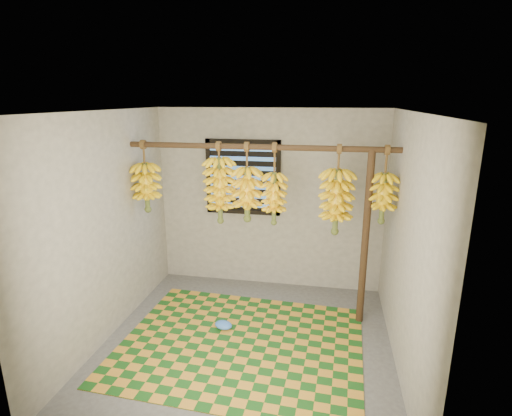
% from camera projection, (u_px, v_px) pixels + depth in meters
% --- Properties ---
extents(floor, '(3.00, 3.00, 0.01)m').
position_uv_depth(floor, '(246.00, 345.00, 4.22)').
color(floor, '#4C4C4C').
rests_on(floor, ground).
extents(ceiling, '(3.00, 3.00, 0.01)m').
position_uv_depth(ceiling, '(245.00, 111.00, 3.58)').
color(ceiling, silver).
rests_on(ceiling, wall_back).
extents(wall_back, '(3.00, 0.01, 2.40)m').
position_uv_depth(wall_back, '(269.00, 200.00, 5.32)').
color(wall_back, gray).
rests_on(wall_back, floor).
extents(wall_left, '(0.01, 3.00, 2.40)m').
position_uv_depth(wall_left, '(105.00, 229.00, 4.16)').
color(wall_left, gray).
rests_on(wall_left, floor).
extents(wall_right, '(0.01, 3.00, 2.40)m').
position_uv_depth(wall_right, '(407.00, 248.00, 3.63)').
color(wall_right, gray).
rests_on(wall_right, floor).
extents(window, '(1.00, 0.04, 1.00)m').
position_uv_depth(window, '(243.00, 177.00, 5.28)').
color(window, black).
rests_on(window, wall_back).
extents(hanging_pole, '(3.00, 0.06, 0.06)m').
position_uv_depth(hanging_pole, '(259.00, 147.00, 4.35)').
color(hanging_pole, '#402A19').
rests_on(hanging_pole, wall_left).
extents(support_post, '(0.08, 0.08, 2.00)m').
position_uv_depth(support_post, '(365.00, 240.00, 4.40)').
color(support_post, '#402A19').
rests_on(support_post, floor).
extents(woven_mat, '(2.59, 2.11, 0.01)m').
position_uv_depth(woven_mat, '(241.00, 344.00, 4.22)').
color(woven_mat, '#185017').
rests_on(woven_mat, floor).
extents(plastic_bag, '(0.24, 0.20, 0.09)m').
position_uv_depth(plastic_bag, '(223.00, 325.00, 4.48)').
color(plastic_bag, '#3D79E5').
rests_on(plastic_bag, woven_mat).
extents(banana_bunch_a, '(0.33, 0.33, 0.85)m').
position_uv_depth(banana_bunch_a, '(146.00, 187.00, 4.72)').
color(banana_bunch_a, brown).
rests_on(banana_bunch_a, hanging_pole).
extents(banana_bunch_b, '(0.36, 0.36, 0.94)m').
position_uv_depth(banana_bunch_b, '(220.00, 190.00, 4.56)').
color(banana_bunch_b, brown).
rests_on(banana_bunch_b, hanging_pole).
extents(banana_bunch_c, '(0.32, 0.32, 0.89)m').
position_uv_depth(banana_bunch_c, '(247.00, 194.00, 4.51)').
color(banana_bunch_c, brown).
rests_on(banana_bunch_c, hanging_pole).
extents(banana_bunch_d, '(0.29, 0.29, 0.92)m').
position_uv_depth(banana_bunch_d, '(274.00, 198.00, 4.47)').
color(banana_bunch_d, brown).
rests_on(banana_bunch_d, hanging_pole).
extents(banana_bunch_e, '(0.35, 0.35, 0.99)m').
position_uv_depth(banana_bunch_e, '(336.00, 202.00, 4.35)').
color(banana_bunch_e, brown).
rests_on(banana_bunch_e, hanging_pole).
extents(banana_bunch_f, '(0.29, 0.29, 0.84)m').
position_uv_depth(banana_bunch_f, '(383.00, 198.00, 4.24)').
color(banana_bunch_f, brown).
rests_on(banana_bunch_f, hanging_pole).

